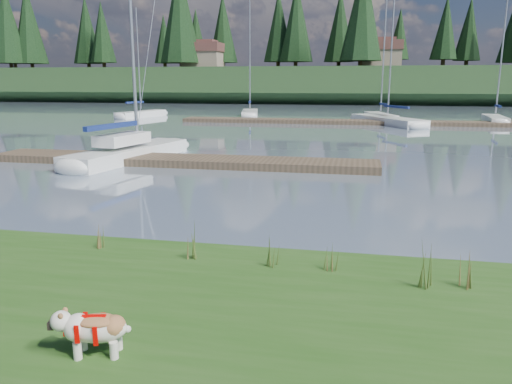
# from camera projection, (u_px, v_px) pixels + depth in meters

# --- Properties ---
(ground) EXTENTS (200.00, 200.00, 0.00)m
(ground) POSITION_uv_depth(u_px,v_px,m) (318.00, 123.00, 39.68)
(ground) COLOR #7C8EA2
(ground) RESTS_ON ground
(ridge) EXTENTS (200.00, 20.00, 5.00)m
(ridge) POSITION_uv_depth(u_px,v_px,m) (340.00, 86.00, 80.24)
(ridge) COLOR #1C3419
(ridge) RESTS_ON ground
(bulldog) EXTENTS (0.89, 0.47, 0.52)m
(bulldog) POSITION_uv_depth(u_px,v_px,m) (94.00, 327.00, 5.53)
(bulldog) COLOR silver
(bulldog) RESTS_ON bank
(sailboat_main) EXTENTS (3.01, 8.11, 11.54)m
(sailboat_main) POSITION_uv_depth(u_px,v_px,m) (137.00, 149.00, 21.85)
(sailboat_main) COLOR white
(sailboat_main) RESTS_ON ground
(dock_near) EXTENTS (16.00, 2.00, 0.30)m
(dock_near) POSITION_uv_depth(u_px,v_px,m) (179.00, 161.00, 20.35)
(dock_near) COLOR #4C3D2C
(dock_near) RESTS_ON ground
(dock_far) EXTENTS (26.00, 2.20, 0.30)m
(dock_far) POSITION_uv_depth(u_px,v_px,m) (344.00, 122.00, 39.26)
(dock_far) COLOR #4C3D2C
(dock_far) RESTS_ON ground
(sailboat_bg_0) EXTENTS (2.99, 6.75, 9.78)m
(sailboat_bg_0) POSITION_uv_depth(u_px,v_px,m) (145.00, 113.00, 46.56)
(sailboat_bg_0) COLOR white
(sailboat_bg_0) RESTS_ON ground
(sailboat_bg_1) EXTENTS (2.71, 7.17, 10.60)m
(sailboat_bg_1) POSITION_uv_depth(u_px,v_px,m) (250.00, 113.00, 47.65)
(sailboat_bg_1) COLOR white
(sailboat_bg_1) RESTS_ON ground
(sailboat_bg_2) EXTENTS (2.89, 6.95, 10.38)m
(sailboat_bg_2) POSITION_uv_depth(u_px,v_px,m) (378.00, 116.00, 43.34)
(sailboat_bg_2) COLOR white
(sailboat_bg_2) RESTS_ON ground
(sailboat_bg_3) EXTENTS (6.13, 9.02, 13.52)m
(sailboat_bg_3) POSITION_uv_depth(u_px,v_px,m) (382.00, 119.00, 39.64)
(sailboat_bg_3) COLOR white
(sailboat_bg_3) RESTS_ON ground
(sailboat_bg_4) EXTENTS (1.88, 6.61, 9.78)m
(sailboat_bg_4) POSITION_uv_depth(u_px,v_px,m) (494.00, 119.00, 40.17)
(sailboat_bg_4) COLOR white
(sailboat_bg_4) RESTS_ON ground
(weed_0) EXTENTS (0.17, 0.14, 0.71)m
(weed_0) POSITION_uv_depth(u_px,v_px,m) (192.00, 242.00, 8.55)
(weed_0) COLOR #475B23
(weed_0) RESTS_ON bank
(weed_1) EXTENTS (0.17, 0.14, 0.53)m
(weed_1) POSITION_uv_depth(u_px,v_px,m) (274.00, 254.00, 8.18)
(weed_1) COLOR #475B23
(weed_1) RESTS_ON bank
(weed_2) EXTENTS (0.17, 0.14, 0.77)m
(weed_2) POSITION_uv_depth(u_px,v_px,m) (427.00, 267.00, 7.33)
(weed_2) COLOR #475B23
(weed_2) RESTS_ON bank
(weed_3) EXTENTS (0.17, 0.14, 0.60)m
(weed_3) POSITION_uv_depth(u_px,v_px,m) (100.00, 234.00, 9.13)
(weed_3) COLOR #475B23
(weed_3) RESTS_ON bank
(weed_4) EXTENTS (0.17, 0.14, 0.45)m
(weed_4) POSITION_uv_depth(u_px,v_px,m) (331.00, 260.00, 8.00)
(weed_4) COLOR #475B23
(weed_4) RESTS_ON bank
(weed_5) EXTENTS (0.17, 0.14, 0.72)m
(weed_5) POSITION_uv_depth(u_px,v_px,m) (467.00, 268.00, 7.34)
(weed_5) COLOR #475B23
(weed_5) RESTS_ON bank
(mud_lip) EXTENTS (60.00, 0.50, 0.14)m
(mud_lip) POSITION_uv_depth(u_px,v_px,m) (186.00, 258.00, 9.45)
(mud_lip) COLOR #33281C
(mud_lip) RESTS_ON ground
(conifer_0) EXTENTS (5.72, 5.72, 14.15)m
(conifer_0) POSITION_uv_depth(u_px,v_px,m) (7.00, 23.00, 83.00)
(conifer_0) COLOR #382619
(conifer_0) RESTS_ON ridge
(conifer_1) EXTENTS (4.40, 4.40, 11.30)m
(conifer_1) POSITION_uv_depth(u_px,v_px,m) (102.00, 32.00, 84.20)
(conifer_1) COLOR #382619
(conifer_1) RESTS_ON ridge
(conifer_2) EXTENTS (6.60, 6.60, 16.05)m
(conifer_2) POSITION_uv_depth(u_px,v_px,m) (180.00, 13.00, 77.91)
(conifer_2) COLOR #382619
(conifer_2) RESTS_ON ridge
(conifer_3) EXTENTS (4.84, 4.84, 12.25)m
(conifer_3) POSITION_uv_depth(u_px,v_px,m) (278.00, 26.00, 79.21)
(conifer_3) COLOR #382619
(conifer_3) RESTS_ON ridge
(conifer_4) EXTENTS (6.16, 6.16, 15.10)m
(conifer_4) POSITION_uv_depth(u_px,v_px,m) (362.00, 10.00, 70.64)
(conifer_4) COLOR #382619
(conifer_4) RESTS_ON ridge
(conifer_5) EXTENTS (3.96, 3.96, 10.35)m
(conifer_5) POSITION_uv_depth(u_px,v_px,m) (446.00, 28.00, 72.62)
(conifer_5) COLOR #382619
(conifer_5) RESTS_ON ridge
(house_0) EXTENTS (6.30, 5.30, 4.65)m
(house_0) POSITION_uv_depth(u_px,v_px,m) (203.00, 55.00, 80.60)
(house_0) COLOR gray
(house_0) RESTS_ON ridge
(house_1) EXTENTS (6.30, 5.30, 4.65)m
(house_1) POSITION_uv_depth(u_px,v_px,m) (381.00, 54.00, 76.10)
(house_1) COLOR gray
(house_1) RESTS_ON ridge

